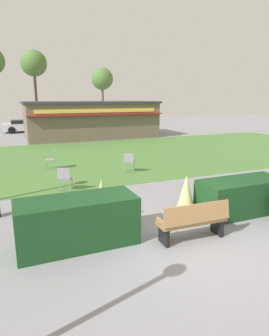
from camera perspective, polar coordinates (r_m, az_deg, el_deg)
The scene contains 14 objects.
ground_plane at distance 7.16m, azimuth 11.47°, elevation -14.52°, with size 80.00×80.00×0.00m, color gray.
lawn_patch at distance 17.01m, azimuth -10.03°, elevation 1.93°, with size 36.00×12.00×0.01m, color #4C7A38.
park_bench at distance 7.26m, azimuth 11.17°, elevation -9.90°, with size 1.72×0.59×0.95m.
hedge_left at distance 7.02m, azimuth -10.83°, elevation -10.05°, with size 2.68×1.10×1.12m, color #19421E.
hedge_right at distance 9.32m, azimuth 19.80°, elevation -5.05°, with size 2.63×1.10×1.00m, color #19421E.
ornamental_grass_behind_left at distance 7.95m, azimuth -6.25°, elevation -6.43°, with size 0.61×0.61×1.27m, color #D1BC7F.
ornamental_grass_behind_right at distance 8.62m, azimuth 9.77°, elevation -5.19°, with size 0.64×0.64×1.21m, color #D1BC7F.
food_kiosk at distance 25.54m, azimuth -8.24°, elevation 9.15°, with size 10.78×5.09×2.98m.
cafe_chair_west at distance 13.43m, azimuth -1.03°, elevation 1.39°, with size 0.60×0.60×0.89m.
cafe_chair_east at distance 11.01m, azimuth -13.19°, elevation -1.67°, with size 0.58×0.58×0.89m.
cafe_chair_center at distance 14.54m, azimuth -15.40°, elevation 1.83°, with size 0.49×0.49×0.89m.
parked_car_west_slot at distance 31.11m, azimuth -20.13°, elevation 7.63°, with size 4.22×2.09×1.20m.
tree_right_bg at distance 40.59m, azimuth -6.17°, elevation 16.50°, with size 2.80×2.80×7.04m.
tree_center_bg at distance 35.91m, azimuth -18.67°, elevation 18.28°, with size 2.80×2.80×8.29m.
Camera 1 is at (-3.69, -5.16, 3.32)m, focal length 31.96 mm.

